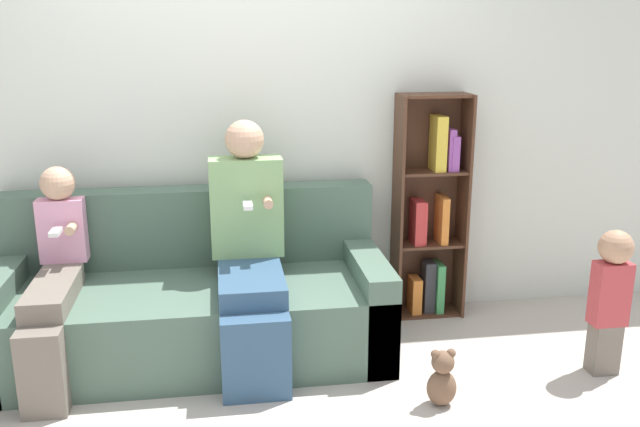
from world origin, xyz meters
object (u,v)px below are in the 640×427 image
Objects in this scene: adult_seated at (249,243)px; bookshelf at (430,212)px; child_seated at (54,278)px; toddler_standing at (610,293)px; couch at (192,304)px; teddy_bear at (442,379)px.

bookshelf is (1.16, 0.45, 0.00)m from adult_seated.
child_seated is 1.35× the size of toddler_standing.
couch is 2.01× the size of child_seated.
couch is at bearing 165.38° from toddler_standing.
child_seated is at bearing -166.96° from bookshelf.
adult_seated is 1.64× the size of toddler_standing.
bookshelf is at bearing 76.51° from teddy_bear.
toddler_standing is at bearing 11.11° from teddy_bear.
toddler_standing is at bearing -14.62° from couch.
toddler_standing is at bearing -52.56° from bookshelf.
adult_seated is 1.22× the size of child_seated.
couch is at bearing -166.95° from bookshelf.
child_seated is at bearing 162.51° from teddy_bear.
bookshelf reaches higher than toddler_standing.
child_seated is at bearing -166.98° from couch.
adult_seated is at bearing -158.93° from bookshelf.
couch is 7.23× the size of teddy_bear.
child_seated reaches higher than toddler_standing.
teddy_bear is (1.92, -0.60, -0.41)m from child_seated.
toddler_standing is 1.18m from bookshelf.
teddy_bear is (-0.27, -1.11, -0.54)m from bookshelf.
bookshelf is at bearing 127.44° from toddler_standing.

